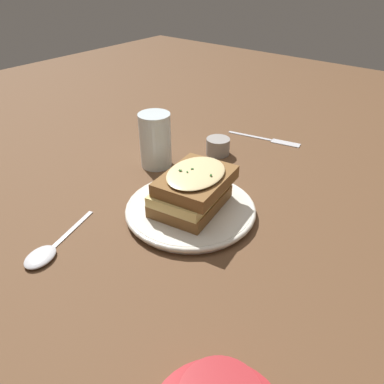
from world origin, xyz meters
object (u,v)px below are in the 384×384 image
at_px(water_glass, 155,140).
at_px(spoon, 45,253).
at_px(condiment_pot, 218,146).
at_px(sandwich, 194,190).
at_px(fork, 272,140).
at_px(dinner_plate, 192,210).

height_order(water_glass, spoon, water_glass).
height_order(water_glass, condiment_pot, water_glass).
relative_size(sandwich, water_glass, 1.30).
bearing_deg(fork, water_glass, -38.52).
bearing_deg(condiment_pot, sandwich, -64.84).
relative_size(dinner_plate, sandwich, 1.52).
height_order(sandwich, water_glass, water_glass).
bearing_deg(fork, spoon, -18.30).
distance_m(dinner_plate, water_glass, 0.21).
distance_m(sandwich, water_glass, 0.20).
relative_size(fork, condiment_pot, 3.38).
height_order(dinner_plate, spoon, dinner_plate).
relative_size(dinner_plate, condiment_pot, 4.29).
bearing_deg(dinner_plate, condiment_pot, 114.56).
height_order(water_glass, fork, water_glass).
bearing_deg(spoon, sandwich, -132.97).
bearing_deg(spoon, condiment_pot, -107.94).
distance_m(water_glass, spoon, 0.34).
bearing_deg(condiment_pot, spoon, -91.03).
bearing_deg(spoon, fork, -113.87).
height_order(dinner_plate, sandwich, sandwich).
bearing_deg(sandwich, condiment_pot, 115.16).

